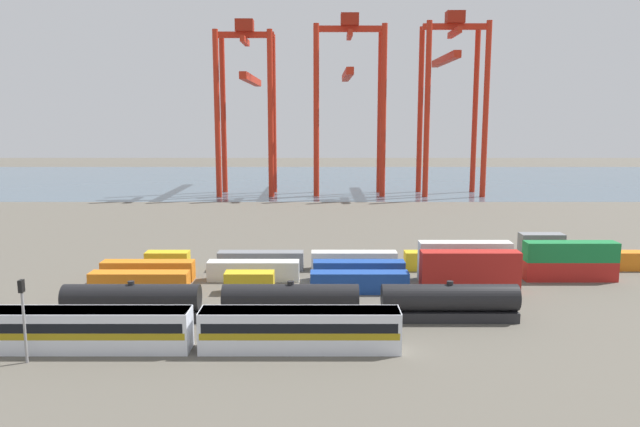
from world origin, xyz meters
The scene contains 27 objects.
ground_plane centered at (0.00, 40.00, 0.00)m, with size 420.00×420.00×0.00m, color #5B564C.
harbour_water centered at (0.00, 135.52, 0.00)m, with size 400.00×110.00×0.01m, color #475B6B.
passenger_train centered at (-16.54, -19.37, 2.14)m, with size 37.96×3.14×3.90m.
freight_tank_row centered at (-8.09, -10.94, 2.02)m, with size 48.22×2.84×4.30m.
signal_mast centered at (-30.88, -22.26, 4.89)m, with size 0.36×0.60×7.52m.
shipping_container_0 centered at (-27.26, -0.50, 1.30)m, with size 12.10×2.44×2.60m, color orange.
shipping_container_1 centered at (-13.68, -0.50, 1.30)m, with size 6.04×2.44×2.60m, color gold.
shipping_container_2 centered at (-0.10, -0.50, 1.30)m, with size 12.10×2.44×2.60m, color #1C4299.
shipping_container_3 centered at (13.48, -0.50, 1.30)m, with size 12.10×2.44×2.60m, color #AD211C.
shipping_container_4 centered at (13.48, -0.50, 3.90)m, with size 12.10×2.44×2.60m, color #AD211C.
shipping_container_5 centered at (-27.81, 5.23, 1.30)m, with size 12.10×2.44×2.60m, color orange.
shipping_container_6 centered at (-13.81, 5.23, 1.30)m, with size 12.10×2.44×2.60m, color silver.
shipping_container_7 centered at (0.19, 5.23, 1.30)m, with size 12.10×2.44×2.60m, color #1C4299.
shipping_container_8 centered at (14.18, 5.23, 1.30)m, with size 12.10×2.44×2.60m, color silver.
shipping_container_9 centered at (14.18, 5.23, 3.90)m, with size 12.10×2.44×2.60m, color silver.
shipping_container_10 centered at (28.18, 5.23, 1.30)m, with size 12.10×2.44×2.60m, color #AD211C.
shipping_container_11 centered at (28.18, 5.23, 3.90)m, with size 12.10×2.44×2.60m, color #197538.
shipping_container_12 centered at (-26.64, 10.95, 1.30)m, with size 6.04×2.44×2.60m, color gold.
shipping_container_13 centered at (-13.39, 10.95, 1.30)m, with size 12.10×2.44×2.60m, color slate.
shipping_container_14 centered at (-0.14, 10.95, 1.30)m, with size 12.10×2.44×2.60m, color silver.
shipping_container_15 centered at (13.12, 10.95, 1.30)m, with size 12.10×2.44×2.60m, color gold.
shipping_container_16 centered at (26.37, 10.95, 1.30)m, with size 6.04×2.44×2.60m, color silver.
shipping_container_17 centered at (26.37, 10.95, 3.90)m, with size 6.04×2.44×2.60m, color slate.
shipping_container_18 centered at (39.62, 10.95, 1.30)m, with size 12.10×2.44×2.60m, color orange.
gantry_crane_west centered at (-25.31, 99.76, 28.35)m, with size 15.87×40.74×47.37m.
gantry_crane_central centered at (3.03, 98.73, 29.18)m, with size 19.59×34.21×48.93m.
gantry_crane_east centered at (31.36, 98.54, 30.20)m, with size 17.21×34.06×49.52m.
Camera 1 is at (-4.97, -73.30, 21.46)m, focal length 34.16 mm.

